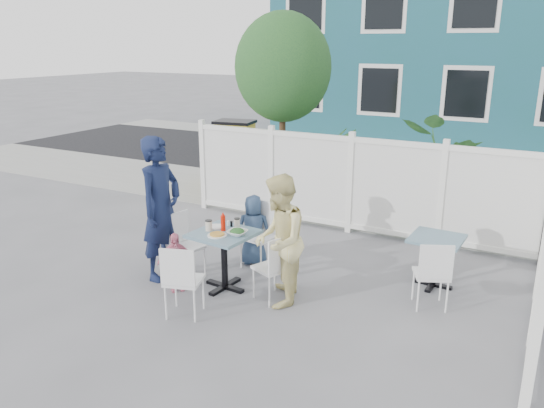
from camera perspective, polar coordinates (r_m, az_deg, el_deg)
The scene contains 30 objects.
ground at distance 6.96m, azimuth 0.47°, elevation -8.83°, with size 80.00×80.00×0.00m, color slate.
near_sidewalk at distance 10.25m, azimuth 10.36°, elevation -0.48°, with size 24.00×2.60×0.01m, color gray.
street at distance 13.71m, azimuth 15.17°, elevation 3.61°, with size 24.00×5.00×0.01m, color black.
far_sidewalk at distance 16.69m, azimuth 17.66°, elevation 5.72°, with size 24.00×1.60×0.01m, color gray.
building at distance 19.84m, azimuth 18.95°, elevation 16.01°, with size 11.00×6.00×6.00m.
fence_back at distance 8.73m, azimuth 8.39°, elevation 1.88°, with size 5.86×0.08×1.60m.
fence_right at distance 6.55m, azimuth 27.22°, elevation -5.03°, with size 0.08×3.66×1.60m.
tree at distance 9.94m, azimuth 1.16°, elevation 14.44°, with size 1.80×1.62×3.59m.
utility_cabinet at distance 11.52m, azimuth -3.97°, elevation 5.23°, with size 0.75×0.53×1.39m, color gold.
potted_shrub_a at distance 9.54m, azimuth 6.81°, elevation 3.32°, with size 0.89×0.89×1.60m, color #1B4221.
potted_shrub_b at distance 8.89m, azimuth 19.32°, elevation 2.44°, with size 1.70×1.47×1.89m, color #1B4221.
main_table at distance 6.71m, azimuth -5.19°, elevation -4.43°, with size 0.79×0.79×0.76m.
spare_table at distance 7.08m, azimuth 17.22°, elevation -4.57°, with size 0.67×0.67×0.67m.
chair_left at distance 7.18m, azimuth -9.60°, elevation -3.86°, with size 0.45×0.46×0.87m.
chair_right at distance 6.39m, azimuth 0.42°, elevation -6.41°, with size 0.49×0.50×0.85m.
chair_back at distance 7.39m, azimuth -1.06°, elevation -2.76°, with size 0.48×0.47×0.92m.
chair_near at distance 6.10m, azimuth -9.73°, elevation -7.70°, with size 0.49×0.48×0.88m.
chair_spare at distance 6.47m, azimuth 16.95°, elevation -6.87°, with size 0.50×0.49×0.85m.
man at distance 7.06m, azimuth -11.86°, elevation -0.48°, with size 0.70×0.46×1.91m, color #121B3B.
woman at distance 6.25m, azimuth 0.75°, elevation -3.97°, with size 0.77×0.60×1.59m, color gold.
boy at distance 7.47m, azimuth -2.00°, elevation -2.80°, with size 0.49×0.32×1.01m, color navy.
toddler at distance 6.82m, azimuth -10.36°, elevation -6.14°, with size 0.45×0.19×0.77m, color pink.
plate_main at distance 6.53m, azimuth -5.92°, elevation -3.37°, with size 0.24×0.24×0.02m, color white.
plate_side at distance 6.83m, azimuth -6.03°, elevation -2.44°, with size 0.21×0.21×0.01m, color white.
salad_bowl at distance 6.53m, azimuth -3.76°, elevation -3.10°, with size 0.24×0.24×0.06m, color white.
coffee_cup_a at distance 6.70m, azimuth -6.82°, elevation -2.35°, with size 0.08×0.08×0.13m, color beige.
coffee_cup_b at distance 6.80m, azimuth -3.78°, elevation -2.06°, with size 0.07×0.07×0.11m, color beige.
ketchup_bottle at distance 6.68m, azimuth -5.28°, elevation -2.06°, with size 0.06×0.06×0.20m, color red.
salt_shaker at distance 6.88m, azimuth -4.72°, elevation -2.05°, with size 0.03×0.03×0.06m, color white.
pepper_shaker at distance 6.84m, azimuth -4.39°, elevation -2.13°, with size 0.03×0.03×0.07m, color black.
Camera 1 is at (2.90, -5.56, 3.03)m, focal length 35.00 mm.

